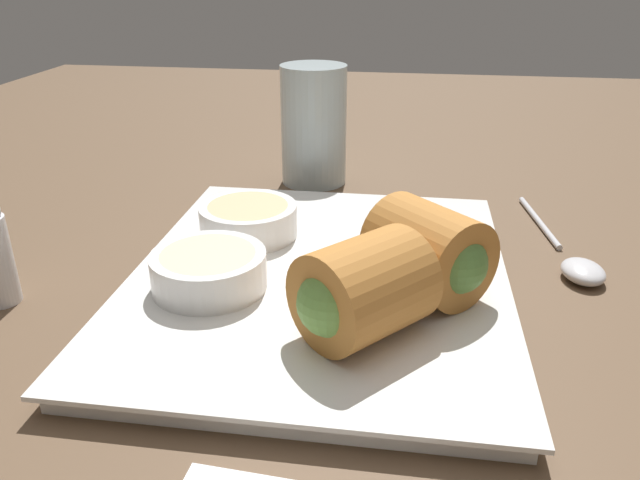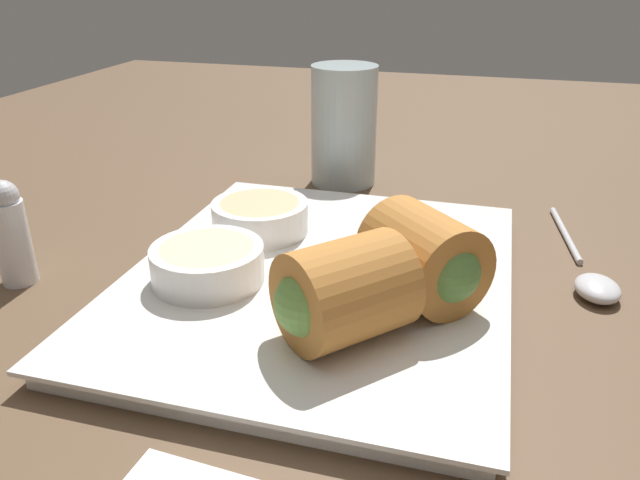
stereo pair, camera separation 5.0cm
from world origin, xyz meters
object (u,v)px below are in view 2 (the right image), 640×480
(spoon, at_px, (592,279))
(drinking_glass, at_px, (344,126))
(serving_plate, at_px, (320,280))
(dipping_bowl_far, at_px, (260,216))
(salt_shaker, at_px, (10,233))
(dipping_bowl_near, at_px, (208,262))

(spoon, bearing_deg, drinking_glass, 52.80)
(serving_plate, bearing_deg, dipping_bowl_far, 50.54)
(drinking_glass, distance_m, salt_shaker, 0.32)
(dipping_bowl_far, distance_m, drinking_glass, 0.18)
(serving_plate, relative_size, drinking_glass, 2.64)
(salt_shaker, bearing_deg, dipping_bowl_near, -84.57)
(serving_plate, height_order, dipping_bowl_near, dipping_bowl_near)
(serving_plate, distance_m, salt_shaker, 0.22)
(serving_plate, xyz_separation_m, drinking_glass, (0.22, 0.04, 0.05))
(dipping_bowl_near, relative_size, drinking_glass, 0.64)
(dipping_bowl_far, relative_size, salt_shaker, 0.98)
(salt_shaker, bearing_deg, serving_plate, -77.48)
(dipping_bowl_near, height_order, drinking_glass, drinking_glass)
(serving_plate, bearing_deg, salt_shaker, 102.52)
(serving_plate, distance_m, dipping_bowl_near, 0.08)
(salt_shaker, bearing_deg, dipping_bowl_far, -56.05)
(spoon, bearing_deg, dipping_bowl_far, 91.06)
(dipping_bowl_near, xyz_separation_m, dipping_bowl_far, (0.09, -0.00, 0.00))
(dipping_bowl_near, xyz_separation_m, spoon, (0.09, -0.25, -0.02))
(drinking_glass, bearing_deg, dipping_bowl_near, 173.58)
(spoon, distance_m, salt_shaker, 0.41)
(dipping_bowl_near, xyz_separation_m, drinking_glass, (0.26, -0.03, 0.03))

